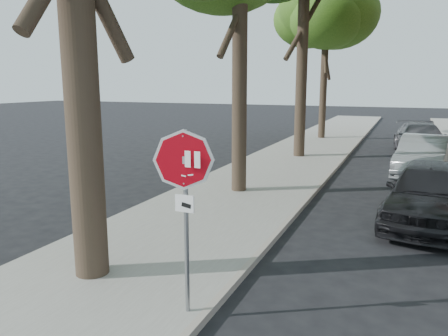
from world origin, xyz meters
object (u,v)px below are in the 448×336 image
object	(u,v)px
stop_sign	(185,187)
car_b	(423,156)
car_a	(429,193)
car_c	(420,139)
tree_far	(327,13)

from	to	relation	value
stop_sign	car_b	bearing A→B (deg)	74.65
car_a	car_c	size ratio (longest dim) A/B	0.88
car_b	car_c	xyz separation A→B (m)	(0.00, 5.06, 0.00)
stop_sign	car_b	size ratio (longest dim) A/B	0.59
tree_far	stop_sign	bearing A→B (deg)	-84.54
car_b	car_c	bearing A→B (deg)	97.23
stop_sign	car_c	size ratio (longest dim) A/B	0.51
car_c	stop_sign	bearing A→B (deg)	-107.51
car_a	car_b	distance (m)	5.95
car_b	car_c	size ratio (longest dim) A/B	0.88
tree_far	car_c	size ratio (longest dim) A/B	1.84
tree_far	car_b	xyz separation A→B (m)	(5.32, -9.11, -6.48)
stop_sign	car_a	bearing A→B (deg)	61.49
car_b	car_c	distance (m)	5.06
tree_far	car_a	bearing A→B (deg)	-70.54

